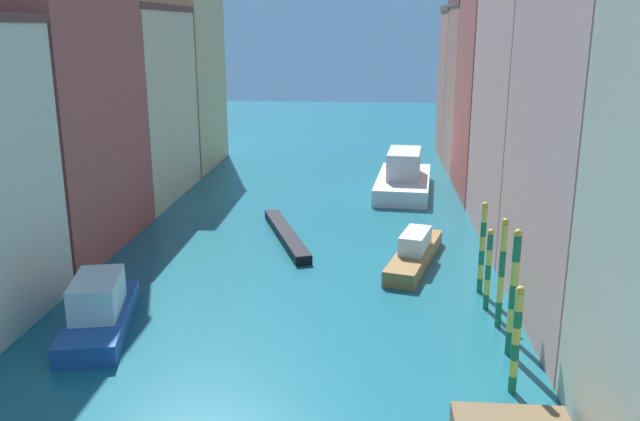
{
  "coord_description": "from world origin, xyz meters",
  "views": [
    {
      "loc": [
        3.88,
        -12.52,
        12.29
      ],
      "look_at": [
        0.77,
        26.39,
        1.5
      ],
      "focal_mm": 37.25,
      "sensor_mm": 36.0,
      "label": 1
    }
  ],
  "objects_px": {
    "mooring_pole_0": "(516,339)",
    "motorboat_0": "(415,252)",
    "mooring_pole_4": "(482,247)",
    "vaporetto_white": "(404,177)",
    "mooring_pole_2": "(502,273)",
    "motorboat_1": "(99,310)",
    "gondola_black": "(286,235)",
    "mooring_pole_3": "(488,269)",
    "mooring_pole_1": "(513,292)"
  },
  "relations": [
    {
      "from": "vaporetto_white",
      "to": "motorboat_0",
      "type": "xyz_separation_m",
      "value": [
        -0.06,
        -16.23,
        -0.5
      ]
    },
    {
      "from": "mooring_pole_2",
      "to": "motorboat_1",
      "type": "bearing_deg",
      "value": -174.53
    },
    {
      "from": "mooring_pole_0",
      "to": "mooring_pole_1",
      "type": "distance_m",
      "value": 2.91
    },
    {
      "from": "mooring_pole_4",
      "to": "motorboat_0",
      "type": "height_order",
      "value": "mooring_pole_4"
    },
    {
      "from": "mooring_pole_1",
      "to": "motorboat_1",
      "type": "bearing_deg",
      "value": 177.06
    },
    {
      "from": "vaporetto_white",
      "to": "motorboat_0",
      "type": "relative_size",
      "value": 1.31
    },
    {
      "from": "mooring_pole_3",
      "to": "vaporetto_white",
      "type": "height_order",
      "value": "mooring_pole_3"
    },
    {
      "from": "mooring_pole_3",
      "to": "motorboat_1",
      "type": "distance_m",
      "value": 16.95
    },
    {
      "from": "mooring_pole_2",
      "to": "mooring_pole_4",
      "type": "relative_size",
      "value": 1.07
    },
    {
      "from": "mooring_pole_3",
      "to": "motorboat_1",
      "type": "relative_size",
      "value": 0.52
    },
    {
      "from": "mooring_pole_0",
      "to": "motorboat_0",
      "type": "xyz_separation_m",
      "value": [
        -2.65,
        12.9,
        -1.39
      ]
    },
    {
      "from": "mooring_pole_4",
      "to": "motorboat_1",
      "type": "xyz_separation_m",
      "value": [
        -16.58,
        -5.42,
        -1.41
      ]
    },
    {
      "from": "vaporetto_white",
      "to": "motorboat_1",
      "type": "bearing_deg",
      "value": -118.38
    },
    {
      "from": "mooring_pole_3",
      "to": "vaporetto_white",
      "type": "xyz_separation_m",
      "value": [
        -2.82,
        22.0,
        -0.79
      ]
    },
    {
      "from": "gondola_black",
      "to": "mooring_pole_3",
      "type": "bearing_deg",
      "value": -42.43
    },
    {
      "from": "mooring_pole_0",
      "to": "mooring_pole_1",
      "type": "height_order",
      "value": "mooring_pole_1"
    },
    {
      "from": "mooring_pole_1",
      "to": "gondola_black",
      "type": "height_order",
      "value": "mooring_pole_1"
    },
    {
      "from": "mooring_pole_1",
      "to": "mooring_pole_3",
      "type": "distance_m",
      "value": 4.36
    },
    {
      "from": "mooring_pole_0",
      "to": "vaporetto_white",
      "type": "height_order",
      "value": "mooring_pole_0"
    },
    {
      "from": "mooring_pole_1",
      "to": "gondola_black",
      "type": "relative_size",
      "value": 0.54
    },
    {
      "from": "mooring_pole_2",
      "to": "mooring_pole_0",
      "type": "bearing_deg",
      "value": -94.69
    },
    {
      "from": "gondola_black",
      "to": "motorboat_1",
      "type": "height_order",
      "value": "motorboat_1"
    },
    {
      "from": "mooring_pole_4",
      "to": "motorboat_0",
      "type": "distance_m",
      "value": 5.05
    },
    {
      "from": "gondola_black",
      "to": "motorboat_0",
      "type": "height_order",
      "value": "motorboat_0"
    },
    {
      "from": "mooring_pole_2",
      "to": "motorboat_0",
      "type": "relative_size",
      "value": 0.6
    },
    {
      "from": "vaporetto_white",
      "to": "motorboat_1",
      "type": "height_order",
      "value": "vaporetto_white"
    },
    {
      "from": "motorboat_1",
      "to": "motorboat_0",
      "type": "bearing_deg",
      "value": 33.94
    },
    {
      "from": "mooring_pole_1",
      "to": "motorboat_1",
      "type": "height_order",
      "value": "mooring_pole_1"
    },
    {
      "from": "mooring_pole_2",
      "to": "gondola_black",
      "type": "height_order",
      "value": "mooring_pole_2"
    },
    {
      "from": "mooring_pole_4",
      "to": "vaporetto_white",
      "type": "height_order",
      "value": "mooring_pole_4"
    },
    {
      "from": "motorboat_0",
      "to": "vaporetto_white",
      "type": "bearing_deg",
      "value": 89.8
    },
    {
      "from": "mooring_pole_0",
      "to": "mooring_pole_4",
      "type": "relative_size",
      "value": 0.88
    },
    {
      "from": "mooring_pole_2",
      "to": "motorboat_0",
      "type": "xyz_separation_m",
      "value": [
        -3.08,
        7.61,
        -1.81
      ]
    },
    {
      "from": "motorboat_0",
      "to": "mooring_pole_3",
      "type": "bearing_deg",
      "value": -63.55
    },
    {
      "from": "mooring_pole_2",
      "to": "mooring_pole_4",
      "type": "height_order",
      "value": "mooring_pole_2"
    },
    {
      "from": "gondola_black",
      "to": "vaporetto_white",
      "type": "bearing_deg",
      "value": 59.08
    },
    {
      "from": "mooring_pole_0",
      "to": "motorboat_1",
      "type": "xyz_separation_m",
      "value": [
        -16.34,
        3.68,
        -1.16
      ]
    },
    {
      "from": "mooring_pole_1",
      "to": "motorboat_1",
      "type": "xyz_separation_m",
      "value": [
        -16.76,
        0.86,
        -1.73
      ]
    },
    {
      "from": "mooring_pole_4",
      "to": "motorboat_1",
      "type": "distance_m",
      "value": 17.5
    },
    {
      "from": "mooring_pole_0",
      "to": "mooring_pole_1",
      "type": "bearing_deg",
      "value": 81.52
    },
    {
      "from": "mooring_pole_3",
      "to": "vaporetto_white",
      "type": "relative_size",
      "value": 0.36
    },
    {
      "from": "vaporetto_white",
      "to": "mooring_pole_1",
      "type": "bearing_deg",
      "value": -83.46
    },
    {
      "from": "mooring_pole_2",
      "to": "motorboat_1",
      "type": "height_order",
      "value": "mooring_pole_2"
    },
    {
      "from": "mooring_pole_2",
      "to": "vaporetto_white",
      "type": "xyz_separation_m",
      "value": [
        -3.03,
        23.83,
        -1.31
      ]
    },
    {
      "from": "mooring_pole_0",
      "to": "gondola_black",
      "type": "relative_size",
      "value": 0.42
    },
    {
      "from": "gondola_black",
      "to": "motorboat_0",
      "type": "bearing_deg",
      "value": -26.21
    },
    {
      "from": "vaporetto_white",
      "to": "motorboat_0",
      "type": "distance_m",
      "value": 16.23
    },
    {
      "from": "mooring_pole_1",
      "to": "mooring_pole_2",
      "type": "height_order",
      "value": "mooring_pole_1"
    },
    {
      "from": "mooring_pole_3",
      "to": "motorboat_0",
      "type": "height_order",
      "value": "mooring_pole_3"
    },
    {
      "from": "gondola_black",
      "to": "mooring_pole_4",
      "type": "bearing_deg",
      "value": -35.82
    }
  ]
}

